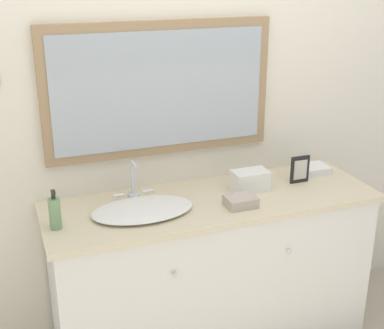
{
  "coord_description": "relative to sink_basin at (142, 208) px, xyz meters",
  "views": [
    {
      "loc": [
        -0.95,
        -1.94,
        1.97
      ],
      "look_at": [
        -0.11,
        0.31,
        1.06
      ],
      "focal_mm": 50.0,
      "sensor_mm": 36.0,
      "label": 1
    }
  ],
  "objects": [
    {
      "name": "wall_back",
      "position": [
        0.37,
        0.33,
        0.4
      ],
      "size": [
        8.0,
        0.18,
        2.55
      ],
      "color": "silver",
      "rests_on": "ground_plane"
    },
    {
      "name": "vanity_counter",
      "position": [
        0.37,
        0.02,
        -0.45
      ],
      "size": [
        1.69,
        0.56,
        0.86
      ],
      "color": "silver",
      "rests_on": "ground_plane"
    },
    {
      "name": "sink_basin",
      "position": [
        0.0,
        0.0,
        0.0
      ],
      "size": [
        0.49,
        0.35,
        0.21
      ],
      "color": "white",
      "rests_on": "vanity_counter"
    },
    {
      "name": "soap_bottle",
      "position": [
        -0.4,
        -0.03,
        0.06
      ],
      "size": [
        0.05,
        0.06,
        0.19
      ],
      "color": "#709966",
      "rests_on": "vanity_counter"
    },
    {
      "name": "appliance_box",
      "position": [
        0.6,
        0.06,
        0.03
      ],
      "size": [
        0.18,
        0.12,
        0.1
      ],
      "color": "white",
      "rests_on": "vanity_counter"
    },
    {
      "name": "picture_frame",
      "position": [
        0.89,
        0.06,
        0.06
      ],
      "size": [
        0.11,
        0.01,
        0.15
      ],
      "color": "black",
      "rests_on": "vanity_counter"
    },
    {
      "name": "hand_towel_near_sink",
      "position": [
        1.04,
        0.16,
        0.0
      ],
      "size": [
        0.17,
        0.14,
        0.04
      ],
      "color": "white",
      "rests_on": "vanity_counter"
    },
    {
      "name": "hand_towel_far_corner",
      "position": [
        0.47,
        -0.1,
        0.01
      ],
      "size": [
        0.15,
        0.12,
        0.05
      ],
      "color": "#B7A899",
      "rests_on": "vanity_counter"
    }
  ]
}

